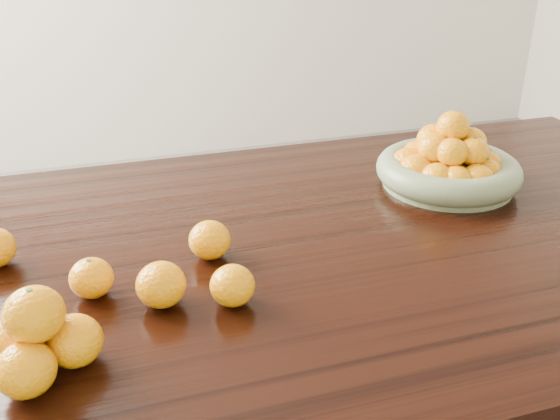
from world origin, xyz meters
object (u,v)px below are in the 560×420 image
object	(u,v)px
dining_table	(282,285)
orange_pyramid	(39,340)
fruit_bowl	(448,165)
loose_orange_0	(91,278)

from	to	relation	value
dining_table	orange_pyramid	size ratio (longest dim) A/B	13.37
fruit_bowl	orange_pyramid	size ratio (longest dim) A/B	2.11
dining_table	orange_pyramid	xyz separation A→B (m)	(-0.41, -0.24, 0.14)
dining_table	fruit_bowl	bearing A→B (deg)	18.86
fruit_bowl	loose_orange_0	size ratio (longest dim) A/B	4.51
dining_table	loose_orange_0	bearing A→B (deg)	-168.04
dining_table	loose_orange_0	size ratio (longest dim) A/B	28.60
dining_table	fruit_bowl	size ratio (longest dim) A/B	6.34
dining_table	orange_pyramid	bearing A→B (deg)	-149.83
dining_table	fruit_bowl	xyz separation A→B (m)	(0.43, 0.15, 0.14)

